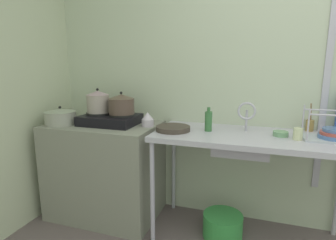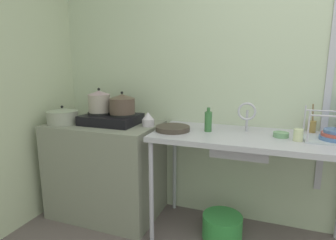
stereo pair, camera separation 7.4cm
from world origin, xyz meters
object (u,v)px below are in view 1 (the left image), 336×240
object	(u,v)px
frying_pan	(173,128)
dish_rack	(334,134)
pot_beside_stove	(61,116)
bucket_on_floor	(223,226)
pot_on_left_burner	(98,102)
bottle_by_sink	(208,121)
small_bowl_on_drainboard	(281,134)
percolator	(148,119)
stove	(110,119)
faucet	(247,112)
utensil_jar	(310,125)
cup_by_rack	(298,134)
pot_on_right_burner	(121,104)
sink_basin	(241,144)

from	to	relation	value
frying_pan	dish_rack	world-z (taller)	dish_rack
pot_beside_stove	bucket_on_floor	distance (m)	1.69
pot_on_left_burner	bottle_by_sink	size ratio (longest dim) A/B	1.14
small_bowl_on_drainboard	bucket_on_floor	bearing A→B (deg)	-170.02
percolator	bucket_on_floor	xyz separation A→B (m)	(0.68, -0.07, -0.84)
stove	faucet	world-z (taller)	faucet
bottle_by_sink	pot_on_left_burner	bearing A→B (deg)	-179.03
pot_on_left_burner	frying_pan	world-z (taller)	pot_on_left_burner
dish_rack	utensil_jar	xyz separation A→B (m)	(-0.11, 0.25, 0.01)
dish_rack	bottle_by_sink	bearing A→B (deg)	-179.85
pot_on_left_burner	bucket_on_floor	xyz separation A→B (m)	(1.15, -0.04, -0.98)
bottle_by_sink	utensil_jar	size ratio (longest dim) A/B	0.84
frying_pan	cup_by_rack	bearing A→B (deg)	0.78
pot_on_left_burner	bottle_by_sink	xyz separation A→B (m)	(1.00, 0.02, -0.12)
cup_by_rack	dish_rack	bearing A→B (deg)	15.97
pot_on_left_burner	pot_on_right_burner	world-z (taller)	pot_on_left_burner
faucet	pot_on_left_burner	bearing A→B (deg)	-176.48
utensil_jar	bottle_by_sink	bearing A→B (deg)	-161.82
pot_on_right_burner	bucket_on_floor	bearing A→B (deg)	-2.69
pot_on_left_burner	sink_basin	size ratio (longest dim) A/B	0.54
faucet	bucket_on_floor	size ratio (longest dim) A/B	0.75
small_bowl_on_drainboard	utensil_jar	size ratio (longest dim) A/B	0.48
percolator	utensil_jar	bearing A→B (deg)	10.56
percolator	faucet	distance (m)	0.83
frying_pan	small_bowl_on_drainboard	world-z (taller)	frying_pan
stove	bottle_by_sink	distance (m)	0.88
percolator	bottle_by_sink	bearing A→B (deg)	-1.21
faucet	bottle_by_sink	distance (m)	0.30
faucet	bucket_on_floor	distance (m)	0.95
pot_beside_stove	utensil_jar	size ratio (longest dim) A/B	1.22
sink_basin	cup_by_rack	distance (m)	0.40
pot_on_left_burner	cup_by_rack	distance (m)	1.66
pot_on_right_burner	utensil_jar	size ratio (longest dim) A/B	1.00
pot_beside_stove	pot_on_right_burner	bearing A→B (deg)	14.59
frying_pan	percolator	bearing A→B (deg)	160.76
cup_by_rack	utensil_jar	world-z (taller)	utensil_jar
dish_rack	percolator	bearing A→B (deg)	179.64
pot_on_left_burner	dish_rack	xyz separation A→B (m)	(1.89, 0.02, -0.16)
stove	cup_by_rack	size ratio (longest dim) A/B	5.77
stove	pot_on_left_burner	distance (m)	0.19
pot_beside_stove	bucket_on_floor	world-z (taller)	pot_beside_stove
sink_basin	cup_by_rack	bearing A→B (deg)	-0.55
sink_basin	utensil_jar	size ratio (longest dim) A/B	1.79
pot_beside_stove	utensil_jar	world-z (taller)	utensil_jar
sink_basin	bottle_by_sink	xyz separation A→B (m)	(-0.26, 0.06, 0.15)
stove	bucket_on_floor	size ratio (longest dim) A/B	1.52
percolator	dish_rack	distance (m)	1.42
faucet	frying_pan	world-z (taller)	faucet
dish_rack	bottle_by_sink	xyz separation A→B (m)	(-0.89, -0.00, 0.04)
frying_pan	utensil_jar	size ratio (longest dim) A/B	1.21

